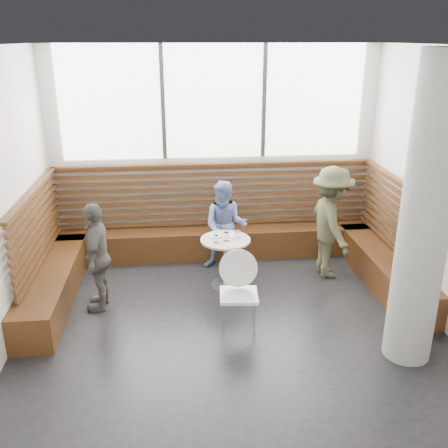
{
  "coord_description": "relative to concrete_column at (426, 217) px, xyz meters",
  "views": [
    {
      "loc": [
        -0.62,
        -5.03,
        3.27
      ],
      "look_at": [
        0.0,
        1.0,
        1.0
      ],
      "focal_mm": 40.0,
      "sensor_mm": 36.0,
      "label": 1
    }
  ],
  "objects": [
    {
      "name": "child_left",
      "position": [
        -3.46,
        1.39,
        -0.9
      ],
      "size": [
        0.39,
        0.84,
        1.41
      ],
      "primitive_type": "imported",
      "rotation": [
        0.0,
        0.0,
        -1.63
      ],
      "color": "#5B5652",
      "rests_on": "ground"
    },
    {
      "name": "glass_mid",
      "position": [
        -1.8,
        1.75,
        -0.84
      ],
      "size": [
        0.08,
        0.08,
        0.12
      ],
      "primitive_type": "cylinder",
      "color": "white",
      "rests_on": "cafe_table"
    },
    {
      "name": "booth",
      "position": [
        -1.85,
        2.37,
        -1.19
      ],
      "size": [
        5.0,
        2.5,
        1.44
      ],
      "color": "#3E220F",
      "rests_on": "ground"
    },
    {
      "name": "plate_near",
      "position": [
        -1.93,
        1.94,
        -0.89
      ],
      "size": [
        0.22,
        0.22,
        0.02
      ],
      "primitive_type": "cylinder",
      "color": "white",
      "rests_on": "cafe_table"
    },
    {
      "name": "concrete_column",
      "position": [
        0.0,
        0.0,
        0.0
      ],
      "size": [
        0.5,
        0.5,
        3.2
      ],
      "primitive_type": "cylinder",
      "color": "gray",
      "rests_on": "ground"
    },
    {
      "name": "room",
      "position": [
        -1.85,
        0.6,
        0.0
      ],
      "size": [
        5.0,
        5.0,
        3.2
      ],
      "color": "silver",
      "rests_on": "ground"
    },
    {
      "name": "cafe_chair",
      "position": [
        -1.77,
        0.72,
        -1.04
      ],
      "size": [
        0.46,
        0.45,
        0.95
      ],
      "rotation": [
        0.0,
        0.0,
        -0.09
      ],
      "color": "white",
      "rests_on": "ground"
    },
    {
      "name": "plate_far",
      "position": [
        -1.71,
        1.91,
        -0.89
      ],
      "size": [
        0.19,
        0.19,
        0.01
      ],
      "primitive_type": "cylinder",
      "color": "white",
      "rests_on": "cafe_table"
    },
    {
      "name": "adult_man",
      "position": [
        -0.28,
        2.01,
        -0.79
      ],
      "size": [
        0.66,
        1.08,
        1.62
      ],
      "primitive_type": "imported",
      "rotation": [
        0.0,
        0.0,
        1.63
      ],
      "color": "#454830",
      "rests_on": "ground"
    },
    {
      "name": "cafe_table",
      "position": [
        -1.81,
        1.81,
        -1.1
      ],
      "size": [
        0.68,
        0.68,
        0.7
      ],
      "color": "silver",
      "rests_on": "ground"
    },
    {
      "name": "child_back",
      "position": [
        -1.75,
        2.39,
        -0.93
      ],
      "size": [
        0.75,
        0.65,
        1.34
      ],
      "primitive_type": "imported",
      "rotation": [
        0.0,
        0.0,
        -0.23
      ],
      "color": "#6E85BE",
      "rests_on": "ground"
    },
    {
      "name": "glass_left",
      "position": [
        -1.95,
        1.71,
        -0.85
      ],
      "size": [
        0.06,
        0.06,
        0.1
      ],
      "primitive_type": "cylinder",
      "color": "white",
      "rests_on": "cafe_table"
    },
    {
      "name": "glass_right",
      "position": [
        -1.63,
        1.83,
        -0.84
      ],
      "size": [
        0.07,
        0.07,
        0.11
      ],
      "primitive_type": "cylinder",
      "color": "white",
      "rests_on": "cafe_table"
    },
    {
      "name": "menu_card",
      "position": [
        -1.75,
        1.62,
        -0.9
      ],
      "size": [
        0.19,
        0.14,
        0.0
      ],
      "primitive_type": "cube",
      "rotation": [
        0.0,
        0.0,
        0.08
      ],
      "color": "#A5C64C",
      "rests_on": "cafe_table"
    }
  ]
}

